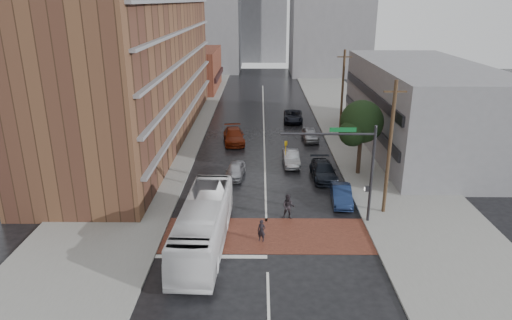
{
  "coord_description": "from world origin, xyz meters",
  "views": [
    {
      "loc": [
        -0.47,
        -27.07,
        15.16
      ],
      "look_at": [
        -0.78,
        5.97,
        3.5
      ],
      "focal_mm": 32.0,
      "sensor_mm": 36.0,
      "label": 1
    }
  ],
  "objects_px": {
    "pedestrian_a": "(262,231)",
    "pedestrian_b": "(288,207)",
    "car_travel_a": "(235,170)",
    "suv_travel": "(293,116)",
    "car_parked_far": "(310,134)",
    "transit_bus": "(203,224)",
    "car_travel_b": "(291,158)",
    "car_parked_near": "(341,195)",
    "car_travel_c": "(234,136)",
    "car_parked_mid": "(323,171)"
  },
  "relations": [
    {
      "from": "car_travel_c",
      "to": "car_parked_far",
      "type": "height_order",
      "value": "car_travel_c"
    },
    {
      "from": "car_parked_far",
      "to": "car_parked_near",
      "type": "bearing_deg",
      "value": -89.77
    },
    {
      "from": "car_travel_a",
      "to": "car_travel_c",
      "type": "height_order",
      "value": "car_travel_c"
    },
    {
      "from": "transit_bus",
      "to": "car_travel_b",
      "type": "height_order",
      "value": "transit_bus"
    },
    {
      "from": "car_parked_mid",
      "to": "car_travel_b",
      "type": "bearing_deg",
      "value": 125.72
    },
    {
      "from": "car_parked_near",
      "to": "car_parked_mid",
      "type": "bearing_deg",
      "value": 101.87
    },
    {
      "from": "transit_bus",
      "to": "car_parked_far",
      "type": "relative_size",
      "value": 2.74
    },
    {
      "from": "transit_bus",
      "to": "car_travel_c",
      "type": "distance_m",
      "value": 22.79
    },
    {
      "from": "car_travel_a",
      "to": "car_travel_c",
      "type": "xyz_separation_m",
      "value": [
        -0.69,
        10.55,
        0.12
      ]
    },
    {
      "from": "car_parked_near",
      "to": "car_parked_mid",
      "type": "height_order",
      "value": "car_parked_mid"
    },
    {
      "from": "transit_bus",
      "to": "car_parked_near",
      "type": "height_order",
      "value": "transit_bus"
    },
    {
      "from": "pedestrian_b",
      "to": "car_parked_mid",
      "type": "distance_m",
      "value": 8.8
    },
    {
      "from": "pedestrian_b",
      "to": "car_travel_a",
      "type": "xyz_separation_m",
      "value": [
        -4.3,
        8.21,
        -0.28
      ]
    },
    {
      "from": "car_parked_far",
      "to": "car_travel_c",
      "type": "bearing_deg",
      "value": -176.11
    },
    {
      "from": "car_travel_a",
      "to": "suv_travel",
      "type": "height_order",
      "value": "suv_travel"
    },
    {
      "from": "car_travel_c",
      "to": "car_parked_far",
      "type": "relative_size",
      "value": 1.31
    },
    {
      "from": "pedestrian_b",
      "to": "car_travel_a",
      "type": "relative_size",
      "value": 0.49
    },
    {
      "from": "car_travel_a",
      "to": "car_parked_far",
      "type": "xyz_separation_m",
      "value": [
        7.9,
        11.47,
        0.04
      ]
    },
    {
      "from": "pedestrian_a",
      "to": "car_parked_near",
      "type": "bearing_deg",
      "value": 62.79
    },
    {
      "from": "car_parked_far",
      "to": "transit_bus",
      "type": "bearing_deg",
      "value": -113.66
    },
    {
      "from": "pedestrian_a",
      "to": "car_parked_far",
      "type": "distance_m",
      "value": 23.64
    },
    {
      "from": "car_parked_far",
      "to": "pedestrian_a",
      "type": "bearing_deg",
      "value": -105.84
    },
    {
      "from": "transit_bus",
      "to": "pedestrian_a",
      "type": "xyz_separation_m",
      "value": [
        3.73,
        0.71,
        -0.82
      ]
    },
    {
      "from": "transit_bus",
      "to": "car_travel_c",
      "type": "xyz_separation_m",
      "value": [
        0.69,
        22.76,
        -0.79
      ]
    },
    {
      "from": "car_travel_b",
      "to": "pedestrian_b",
      "type": "bearing_deg",
      "value": -96.63
    },
    {
      "from": "suv_travel",
      "to": "car_travel_b",
      "type": "bearing_deg",
      "value": -91.78
    },
    {
      "from": "transit_bus",
      "to": "suv_travel",
      "type": "relative_size",
      "value": 2.16
    },
    {
      "from": "car_travel_b",
      "to": "car_parked_mid",
      "type": "relative_size",
      "value": 0.84
    },
    {
      "from": "pedestrian_b",
      "to": "car_parked_mid",
      "type": "xyz_separation_m",
      "value": [
        3.6,
        8.02,
        -0.22
      ]
    },
    {
      "from": "transit_bus",
      "to": "pedestrian_b",
      "type": "relative_size",
      "value": 5.96
    },
    {
      "from": "car_travel_b",
      "to": "suv_travel",
      "type": "xyz_separation_m",
      "value": [
        1.33,
        16.7,
        0.03
      ]
    },
    {
      "from": "car_travel_c",
      "to": "car_parked_mid",
      "type": "bearing_deg",
      "value": -58.08
    },
    {
      "from": "pedestrian_a",
      "to": "pedestrian_b",
      "type": "xyz_separation_m",
      "value": [
        1.96,
        3.29,
        0.19
      ]
    },
    {
      "from": "pedestrian_a",
      "to": "pedestrian_b",
      "type": "relative_size",
      "value": 0.8
    },
    {
      "from": "transit_bus",
      "to": "car_travel_a",
      "type": "xyz_separation_m",
      "value": [
        1.39,
        12.21,
        -0.91
      ]
    },
    {
      "from": "car_parked_mid",
      "to": "car_parked_far",
      "type": "height_order",
      "value": "car_parked_mid"
    },
    {
      "from": "transit_bus",
      "to": "car_travel_b",
      "type": "relative_size",
      "value": 2.68
    },
    {
      "from": "pedestrian_a",
      "to": "car_travel_c",
      "type": "bearing_deg",
      "value": 116.77
    },
    {
      "from": "pedestrian_a",
      "to": "car_travel_b",
      "type": "xyz_separation_m",
      "value": [
        2.89,
        14.79,
        -0.06
      ]
    },
    {
      "from": "car_travel_c",
      "to": "pedestrian_b",
      "type": "bearing_deg",
      "value": -81.84
    },
    {
      "from": "car_travel_b",
      "to": "car_parked_near",
      "type": "distance_m",
      "value": 9.39
    },
    {
      "from": "pedestrian_b",
      "to": "pedestrian_a",
      "type": "bearing_deg",
      "value": -112.32
    },
    {
      "from": "car_travel_b",
      "to": "car_travel_c",
      "type": "xyz_separation_m",
      "value": [
        -5.93,
        7.26,
        0.09
      ]
    },
    {
      "from": "suv_travel",
      "to": "car_parked_far",
      "type": "relative_size",
      "value": 1.26
    },
    {
      "from": "transit_bus",
      "to": "car_parked_mid",
      "type": "distance_m",
      "value": 15.22
    },
    {
      "from": "car_parked_near",
      "to": "car_travel_b",
      "type": "bearing_deg",
      "value": 115.18
    },
    {
      "from": "transit_bus",
      "to": "car_travel_b",
      "type": "bearing_deg",
      "value": 69.09
    },
    {
      "from": "suv_travel",
      "to": "car_parked_far",
      "type": "xyz_separation_m",
      "value": [
        1.34,
        -8.52,
        -0.02
      ]
    },
    {
      "from": "transit_bus",
      "to": "car_travel_a",
      "type": "bearing_deg",
      "value": 85.74
    },
    {
      "from": "suv_travel",
      "to": "pedestrian_b",
      "type": "bearing_deg",
      "value": -91.81
    }
  ]
}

